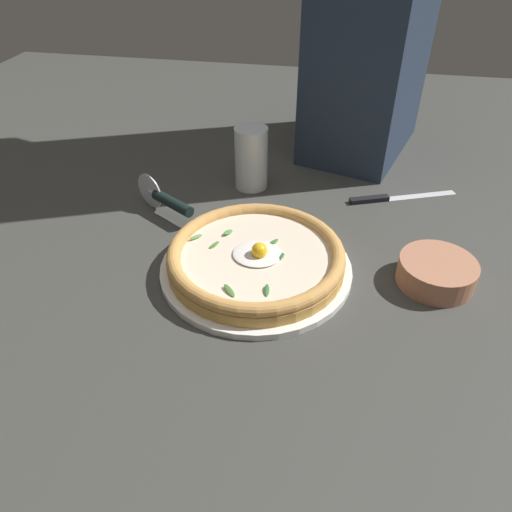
{
  "coord_description": "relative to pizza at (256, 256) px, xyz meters",
  "views": [
    {
      "loc": [
        -0.11,
        0.64,
        0.53
      ],
      "look_at": [
        0.02,
        0.01,
        0.03
      ],
      "focal_mm": 33.78,
      "sensor_mm": 36.0,
      "label": 1
    }
  ],
  "objects": [
    {
      "name": "pizza",
      "position": [
        0.0,
        0.0,
        0.0
      ],
      "size": [
        0.3,
        0.3,
        0.05
      ],
      "color": "gold",
      "rests_on": "pizza_plate"
    },
    {
      "name": "drinking_glass",
      "position": [
        0.07,
        -0.29,
        0.03
      ],
      "size": [
        0.07,
        0.07,
        0.13
      ],
      "color": "silver",
      "rests_on": "ground"
    },
    {
      "name": "pizza_plate",
      "position": [
        0.0,
        -0.0,
        -0.03
      ],
      "size": [
        0.33,
        0.33,
        0.01
      ],
      "primitive_type": "cylinder",
      "color": "white",
      "rests_on": "ground"
    },
    {
      "name": "pizza_cutter",
      "position": [
        0.21,
        -0.14,
        0.01
      ],
      "size": [
        0.14,
        0.09,
        0.07
      ],
      "color": "silver",
      "rests_on": "ground"
    },
    {
      "name": "ground_plane",
      "position": [
        -0.02,
        -0.01,
        -0.05
      ],
      "size": [
        2.4,
        2.4,
        0.03
      ],
      "primitive_type": "cube",
      "color": "#3C3D39",
      "rests_on": "ground"
    },
    {
      "name": "table_knife",
      "position": [
        -0.23,
        -0.29,
        -0.03
      ],
      "size": [
        0.23,
        0.1,
        0.01
      ],
      "color": "silver",
      "rests_on": "ground"
    },
    {
      "name": "side_bowl",
      "position": [
        -0.3,
        -0.03,
        -0.01
      ],
      "size": [
        0.13,
        0.13,
        0.04
      ],
      "primitive_type": "cylinder",
      "color": "#B77757",
      "rests_on": "ground"
    }
  ]
}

